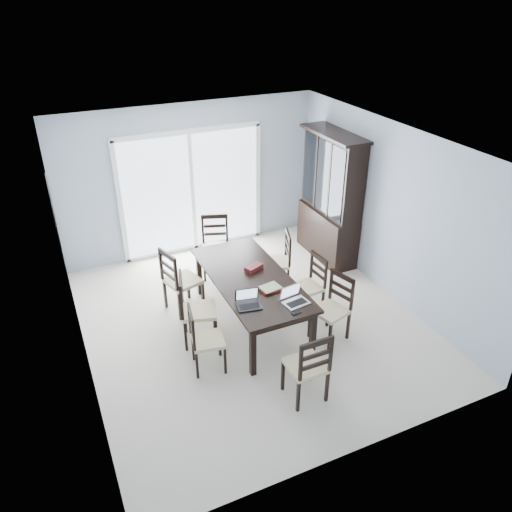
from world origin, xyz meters
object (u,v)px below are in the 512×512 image
object	(u,v)px
chair_left_mid	(191,302)
chair_end_far	(215,239)
chair_right_far	(281,255)
china_hutch	(330,199)
chair_left_near	(200,333)
chair_right_near	(335,300)
chair_right_mid	(312,278)
laptop_dark	(249,303)
cell_phone	(296,313)
chair_left_far	(176,275)
game_box	(254,268)
laptop_silver	(296,300)
dining_table	(251,282)
chair_end_near	(310,362)
hot_tub	(144,209)

from	to	relation	value
chair_left_mid	chair_end_far	size ratio (longest dim) A/B	1.02
chair_end_far	chair_right_far	bearing A→B (deg)	149.54
china_hutch	chair_end_far	xyz separation A→B (m)	(-1.97, 0.28, -0.46)
chair_left_near	chair_right_near	bearing A→B (deg)	96.55
chair_left_mid	chair_right_mid	size ratio (longest dim) A/B	1.14
chair_right_near	chair_right_far	world-z (taller)	chair_right_far
laptop_dark	cell_phone	world-z (taller)	laptop_dark
chair_left_mid	chair_left_far	world-z (taller)	chair_left_far
laptop_dark	game_box	distance (m)	0.91
laptop_silver	dining_table	bearing A→B (deg)	99.70
chair_left_near	chair_right_far	xyz separation A→B (m)	(1.75, 1.28, 0.04)
chair_end_near	laptop_dark	world-z (taller)	chair_end_near
chair_right_near	hot_tub	xyz separation A→B (m)	(-1.57, 4.21, -0.09)
chair_left_far	chair_right_mid	world-z (taller)	chair_left_far
chair_left_far	laptop_dark	distance (m)	1.44
chair_left_near	chair_right_near	world-z (taller)	chair_right_near
dining_table	game_box	bearing A→B (deg)	53.67
china_hutch	chair_right_far	xyz separation A→B (m)	(-1.22, -0.60, -0.49)
china_hutch	laptop_dark	xyz separation A→B (m)	(-2.33, -1.88, -0.27)
dining_table	chair_right_mid	size ratio (longest dim) A/B	2.14
hot_tub	laptop_silver	bearing A→B (deg)	-77.80
chair_end_far	chair_left_near	bearing A→B (deg)	83.97
chair_right_far	cell_phone	bearing A→B (deg)	177.48
chair_left_near	hot_tub	distance (m)	4.11
china_hutch	dining_table	bearing A→B (deg)	-148.29
chair_left_near	laptop_silver	xyz separation A→B (m)	(1.21, -0.19, 0.26)
chair_right_near	chair_right_mid	size ratio (longest dim) A/B	1.05
chair_right_mid	game_box	world-z (taller)	chair_right_mid
chair_right_mid	game_box	distance (m)	0.88
chair_right_mid	chair_right_far	xyz separation A→B (m)	(-0.12, 0.75, 0.04)
chair_left_near	chair_left_mid	distance (m)	0.58
chair_right_mid	chair_right_far	distance (m)	0.76
chair_left_near	chair_right_far	bearing A→B (deg)	136.28
china_hutch	game_box	size ratio (longest dim) A/B	8.54
chair_right_mid	chair_end_far	size ratio (longest dim) A/B	0.90
dining_table	chair_right_mid	distance (m)	0.94
chair_end_far	chair_left_far	bearing A→B (deg)	61.73
laptop_silver	chair_end_far	bearing A→B (deg)	87.07
chair_left_mid	laptop_dark	bearing A→B (deg)	61.44
chair_left_near	chair_end_far	xyz separation A→B (m)	(1.00, 2.15, 0.07)
chair_left_mid	hot_tub	bearing A→B (deg)	-166.93
cell_phone	chair_right_near	bearing A→B (deg)	10.41
chair_end_near	laptop_silver	xyz separation A→B (m)	(0.28, 0.86, 0.22)
dining_table	chair_end_far	bearing A→B (deg)	88.14
cell_phone	hot_tub	size ratio (longest dim) A/B	0.05
chair_end_far	laptop_silver	size ratio (longest dim) A/B	3.37
chair_left_far	laptop_dark	bearing A→B (deg)	7.59
chair_right_mid	chair_right_far	size ratio (longest dim) A/B	0.93
chair_end_near	game_box	xyz separation A→B (m)	(0.14, 1.83, 0.20)
cell_phone	game_box	xyz separation A→B (m)	(-0.04, 1.16, 0.03)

